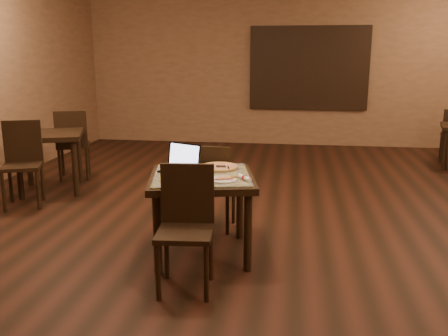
% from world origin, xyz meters
% --- Properties ---
extents(ground, '(10.00, 10.00, 0.00)m').
position_xyz_m(ground, '(0.00, 0.00, 0.00)').
color(ground, black).
rests_on(ground, ground).
extents(wall_back, '(8.00, 0.02, 3.00)m').
position_xyz_m(wall_back, '(0.00, 5.00, 1.50)').
color(wall_back, '#996E4E').
rests_on(wall_back, ground).
extents(mural, '(2.34, 0.05, 1.64)m').
position_xyz_m(mural, '(0.50, 4.96, 1.55)').
color(mural, '#245787').
rests_on(mural, wall_back).
extents(tiled_table, '(1.09, 1.09, 0.76)m').
position_xyz_m(tiled_table, '(-0.57, -0.75, 0.66)').
color(tiled_table, black).
rests_on(tiled_table, ground).
extents(chair_main_near, '(0.46, 0.46, 0.98)m').
position_xyz_m(chair_main_near, '(-0.58, -1.37, 0.55)').
color(chair_main_near, black).
rests_on(chair_main_near, ground).
extents(chair_main_far, '(0.42, 0.42, 0.92)m').
position_xyz_m(chair_main_far, '(-0.58, -0.13, 0.52)').
color(chair_main_far, black).
rests_on(chair_main_far, ground).
extents(laptop, '(0.43, 0.41, 0.25)m').
position_xyz_m(laptop, '(-0.77, -0.65, 0.83)').
color(laptop, black).
rests_on(laptop, tiled_table).
extents(plate, '(0.24, 0.24, 0.01)m').
position_xyz_m(plate, '(-0.35, -0.93, 0.77)').
color(plate, white).
rests_on(plate, tiled_table).
extents(pizza_slice, '(0.23, 0.23, 0.02)m').
position_xyz_m(pizza_slice, '(-0.35, -0.93, 0.79)').
color(pizza_slice, '#CFBF8A').
rests_on(pizza_slice, plate).
extents(pizza_pan, '(0.37, 0.37, 0.01)m').
position_xyz_m(pizza_pan, '(-0.45, -0.51, 0.77)').
color(pizza_pan, silver).
rests_on(pizza_pan, tiled_table).
extents(pizza_whole, '(0.35, 0.35, 0.02)m').
position_xyz_m(pizza_whole, '(-0.45, -0.51, 0.78)').
color(pizza_whole, '#CFBF8A').
rests_on(pizza_whole, pizza_pan).
extents(spatula, '(0.13, 0.23, 0.01)m').
position_xyz_m(spatula, '(-0.43, -0.53, 0.79)').
color(spatula, silver).
rests_on(spatula, pizza_whole).
extents(napkin_roll, '(0.14, 0.17, 0.04)m').
position_xyz_m(napkin_roll, '(-0.17, -0.89, 0.78)').
color(napkin_roll, white).
rests_on(napkin_roll, tiled_table).
extents(other_table_b, '(1.10, 1.10, 0.80)m').
position_xyz_m(other_table_b, '(-3.00, 1.04, 0.66)').
color(other_table_b, black).
rests_on(other_table_b, ground).
extents(other_table_b_chair_near, '(0.58, 0.58, 1.03)m').
position_xyz_m(other_table_b_chair_near, '(-3.03, 0.43, 0.58)').
color(other_table_b_chair_near, black).
rests_on(other_table_b_chair_near, ground).
extents(other_table_b_chair_far, '(0.58, 0.58, 1.03)m').
position_xyz_m(other_table_b_chair_far, '(-2.97, 1.64, 0.58)').
color(other_table_b_chair_far, black).
rests_on(other_table_b_chair_far, ground).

